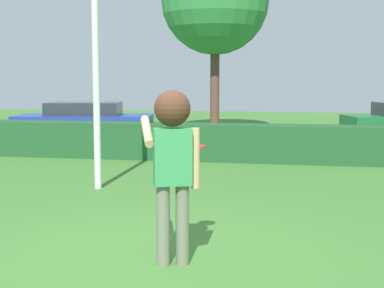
{
  "coord_description": "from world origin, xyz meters",
  "views": [
    {
      "loc": [
        1.56,
        -5.59,
        1.89
      ],
      "look_at": [
        0.25,
        0.92,
        1.15
      ],
      "focal_mm": 52.61,
      "sensor_mm": 36.0,
      "label": 1
    }
  ],
  "objects": [
    {
      "name": "parked_car_blue",
      "position": [
        -5.2,
        10.9,
        0.69
      ],
      "size": [
        4.45,
        2.48,
        1.25
      ],
      "color": "#263FA5",
      "rests_on": "ground"
    },
    {
      "name": "hedge_row",
      "position": [
        0.0,
        7.73,
        0.44
      ],
      "size": [
        23.51,
        0.9,
        0.87
      ],
      "primitive_type": "cube",
      "color": "#205029",
      "rests_on": "ground"
    },
    {
      "name": "person",
      "position": [
        0.24,
        -0.07,
        1.18
      ],
      "size": [
        0.73,
        0.67,
        1.81
      ],
      "color": "slate",
      "rests_on": "ground"
    },
    {
      "name": "oak_tree",
      "position": [
        -1.84,
        15.56,
        4.87
      ],
      "size": [
        4.02,
        4.02,
        6.9
      ],
      "color": "brown",
      "rests_on": "ground"
    },
    {
      "name": "frisbee",
      "position": [
        0.34,
        0.65,
        1.15
      ],
      "size": [
        0.24,
        0.24,
        0.02
      ],
      "color": "red"
    },
    {
      "name": "ground_plane",
      "position": [
        0.0,
        0.0,
        0.0
      ],
      "size": [
        60.0,
        60.0,
        0.0
      ],
      "primitive_type": "plane",
      "color": "#407530"
    }
  ]
}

